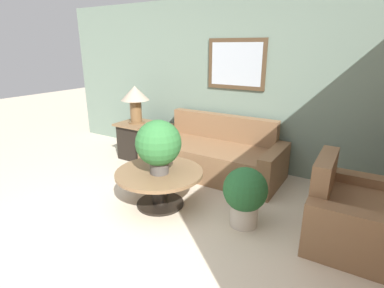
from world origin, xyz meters
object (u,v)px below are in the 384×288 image
couch_main (212,155)px  coffee_table (160,180)px  table_lamp (135,97)px  potted_plant_on_table (158,144)px  armchair (355,216)px  potted_plant_floor (245,194)px  side_table (138,140)px

couch_main → coffee_table: size_ratio=2.03×
table_lamp → potted_plant_on_table: 1.84m
armchair → coffee_table: bearing=101.0°
table_lamp → potted_plant_floor: (2.41, -1.00, -0.69)m
coffee_table → side_table: size_ratio=1.68×
side_table → potted_plant_on_table: size_ratio=0.98×
armchair → potted_plant_floor: bearing=105.6°
armchair → potted_plant_floor: (-1.04, -0.31, 0.09)m
armchair → potted_plant_floor: armchair is taller
potted_plant_on_table → potted_plant_floor: 1.11m
side_table → potted_plant_floor: (2.41, -1.00, 0.06)m
couch_main → armchair: size_ratio=1.96×
couch_main → side_table: bearing=-175.7°
armchair → coffee_table: armchair is taller
side_table → table_lamp: 0.74m
coffee_table → table_lamp: size_ratio=1.68×
potted_plant_floor → potted_plant_on_table: bearing=-170.2°
potted_plant_on_table → armchair: bearing=13.4°
couch_main → armchair: 2.17m
side_table → table_lamp: size_ratio=1.00×
coffee_table → potted_plant_on_table: bearing=-48.2°
potted_plant_on_table → couch_main: bearing=88.9°
side_table → potted_plant_on_table: (1.39, -1.17, 0.49)m
armchair → potted_plant_on_table: (-2.05, -0.49, 0.52)m
couch_main → table_lamp: (-1.42, -0.11, 0.78)m
armchair → potted_plant_floor: size_ratio=1.64×
couch_main → side_table: (-1.42, -0.11, 0.04)m
coffee_table → potted_plant_on_table: potted_plant_on_table is taller
couch_main → potted_plant_floor: bearing=-48.2°
couch_main → coffee_table: (-0.06, -1.24, 0.05)m
coffee_table → potted_plant_floor: size_ratio=1.58×
side_table → potted_plant_floor: potted_plant_floor is taller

